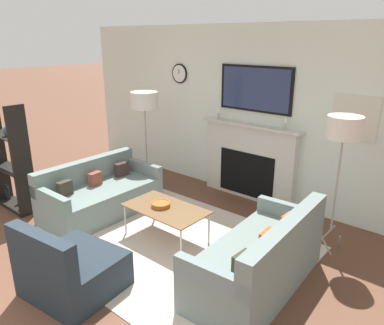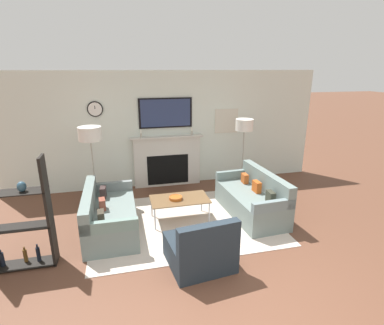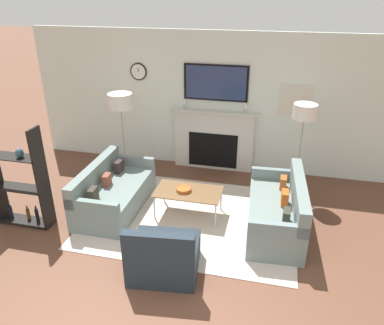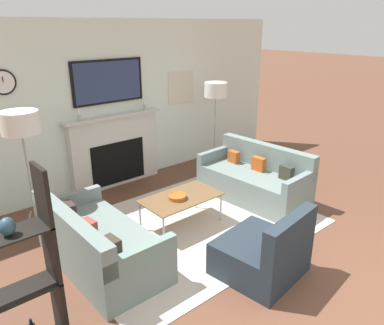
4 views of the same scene
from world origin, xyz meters
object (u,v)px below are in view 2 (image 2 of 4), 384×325
couch_right (252,200)px  armchair (201,250)px  couch_left (108,216)px  coffee_table (180,200)px  floor_lamp_left (90,135)px  floor_lamp_right (244,126)px  shelf_unit (18,219)px  decorative_bowl (176,198)px

couch_right → armchair: bearing=-136.6°
couch_left → coffee_table: (1.28, 0.08, 0.14)m
armchair → floor_lamp_left: bearing=122.0°
couch_right → floor_lamp_left: 3.44m
floor_lamp_right → couch_left: bearing=-157.9°
couch_right → shelf_unit: (-3.86, -0.74, 0.45)m
floor_lamp_left → shelf_unit: size_ratio=1.01×
floor_lamp_right → shelf_unit: (-4.15, -1.95, -0.77)m
decorative_bowl → couch_right: bearing=-2.6°
armchair → coffee_table: (-0.02, 1.41, 0.15)m
floor_lamp_right → shelf_unit: 4.64m
couch_right → floor_lamp_right: bearing=76.9°
couch_right → couch_left: bearing=-179.9°
shelf_unit → couch_left: bearing=32.4°
armchair → shelf_unit: shelf_unit is taller
decorative_bowl → floor_lamp_right: size_ratio=0.15×
coffee_table → floor_lamp_left: (-1.56, 1.13, 1.08)m
floor_lamp_left → shelf_unit: floor_lamp_left is taller
decorative_bowl → couch_left: bearing=-176.6°
shelf_unit → decorative_bowl: bearing=18.8°
couch_left → decorative_bowl: size_ratio=6.92×
couch_right → shelf_unit: size_ratio=1.08×
floor_lamp_left → coffee_table: bearing=-35.9°
decorative_bowl → shelf_unit: (-2.36, -0.80, 0.28)m
decorative_bowl → shelf_unit: shelf_unit is taller
couch_right → floor_lamp_left: (-2.99, 1.21, 1.18)m
couch_left → floor_lamp_left: 1.74m
coffee_table → shelf_unit: (-2.44, -0.81, 0.34)m
couch_left → coffee_table: bearing=3.6°
decorative_bowl → armchair: bearing=-86.1°
couch_left → shelf_unit: shelf_unit is taller
floor_lamp_right → armchair: bearing=-123.6°
armchair → floor_lamp_left: 3.24m
floor_lamp_left → shelf_unit: bearing=-114.2°
couch_left → shelf_unit: 1.45m
couch_right → shelf_unit: 3.96m
couch_left → floor_lamp_left: size_ratio=1.04×
floor_lamp_left → decorative_bowl: bearing=-37.5°
armchair → shelf_unit: 2.58m
floor_lamp_left → shelf_unit: 2.26m
floor_lamp_right → floor_lamp_left: bearing=180.0°
coffee_table → floor_lamp_right: bearing=33.6°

